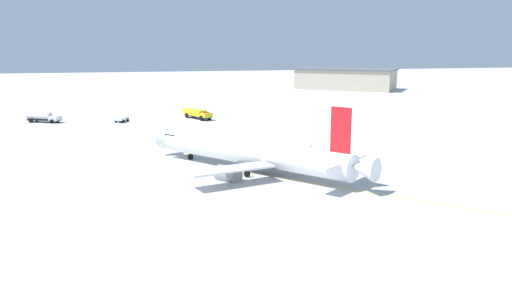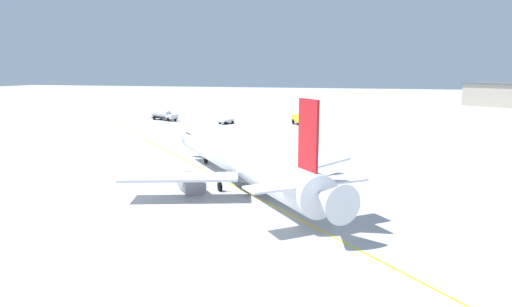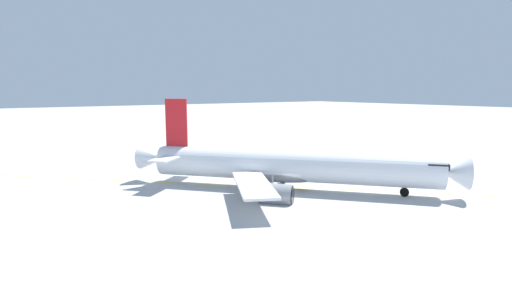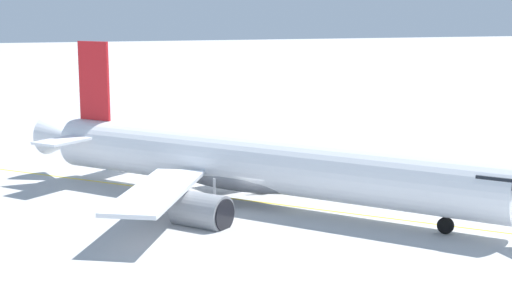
{
  "view_description": "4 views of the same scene",
  "coord_description": "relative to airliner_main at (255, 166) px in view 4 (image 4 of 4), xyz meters",
  "views": [
    {
      "loc": [
        17.9,
        83.66,
        21.0
      ],
      "look_at": [
        -0.74,
        -2.72,
        2.14
      ],
      "focal_mm": 36.85,
      "sensor_mm": 36.0,
      "label": 1
    },
    {
      "loc": [
        -15.58,
        53.87,
        14.53
      ],
      "look_at": [
        -2.22,
        4.85,
        4.89
      ],
      "focal_mm": 31.21,
      "sensor_mm": 36.0,
      "label": 2
    },
    {
      "loc": [
        -33.89,
        -38.89,
        13.15
      ],
      "look_at": [
        -2.57,
        4.46,
        4.76
      ],
      "focal_mm": 28.6,
      "sensor_mm": 36.0,
      "label": 3
    },
    {
      "loc": [
        -17.81,
        -52.33,
        14.59
      ],
      "look_at": [
        -0.08,
        -0.49,
        4.33
      ],
      "focal_mm": 54.48,
      "sensor_mm": 36.0,
      "label": 4
    }
  ],
  "objects": [
    {
      "name": "taxiway_centreline",
      "position": [
        2.9,
        -1.74,
        -3.0
      ],
      "size": [
        130.45,
        135.77,
        0.01
      ],
      "rotation": [
        0.0,
        0.0,
        5.48
      ],
      "color": "yellow",
      "rests_on": "ground_plane"
    },
    {
      "name": "airliner_main",
      "position": [
        0.0,
        0.0,
        0.0
      ],
      "size": [
        31.13,
        35.83,
        12.21
      ],
      "rotation": [
        0.0,
        0.0,
        5.41
      ],
      "color": "white",
      "rests_on": "ground_plane"
    },
    {
      "name": "ground_plane",
      "position": [
        -0.55,
        -1.5,
        -3.0
      ],
      "size": [
        600.0,
        600.0,
        0.0
      ],
      "primitive_type": "plane",
      "color": "#B2B2B2"
    }
  ]
}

